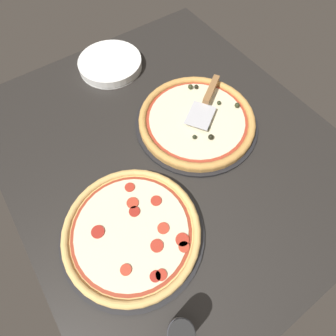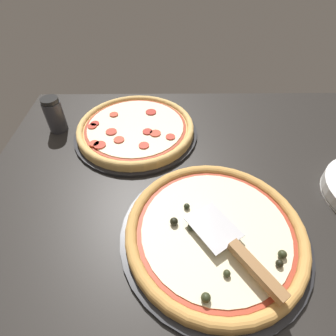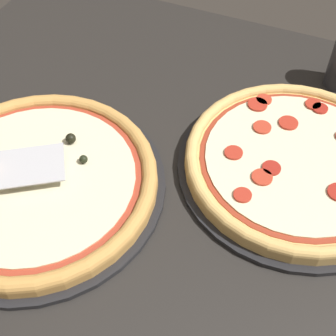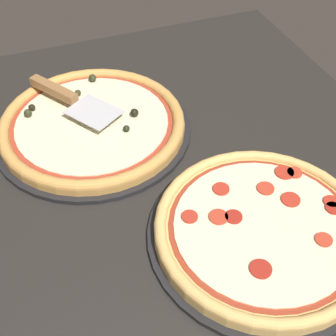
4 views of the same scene
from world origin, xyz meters
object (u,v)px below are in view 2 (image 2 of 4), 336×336
parmesan_shaker (55,115)px  pizza_back (136,128)px  serving_spatula (244,257)px  pizza_front (215,231)px

parmesan_shaker → pizza_back: bearing=-6.1°
serving_spatula → pizza_back: bearing=118.2°
serving_spatula → parmesan_shaker: bearing=136.1°
pizza_back → parmesan_shaker: bearing=173.9°
serving_spatula → parmesan_shaker: parmesan_shaker is taller
pizza_back → serving_spatula: (24.91, -46.55, 2.99)cm
pizza_front → pizza_back: bearing=118.3°
pizza_back → pizza_front: bearing=-61.7°
pizza_front → pizza_back: pizza_front is taller
pizza_front → serving_spatula: (4.10, -7.94, 3.22)cm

